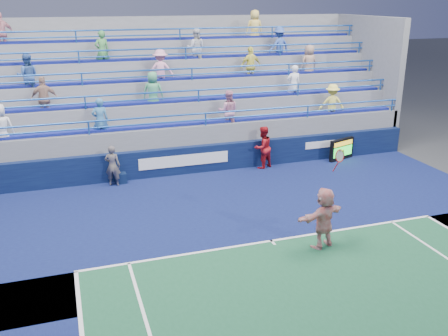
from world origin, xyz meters
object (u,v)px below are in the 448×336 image
object	(u,v)px
judge_chair	(121,177)
tennis_player	(324,218)
line_judge	(113,166)
serve_speed_board	(342,149)
ball_girl	(263,147)

from	to	relation	value
judge_chair	tennis_player	distance (m)	8.45
judge_chair	line_judge	world-z (taller)	line_judge
tennis_player	line_judge	distance (m)	8.43
serve_speed_board	tennis_player	world-z (taller)	tennis_player
tennis_player	ball_girl	size ratio (longest dim) A/B	1.63
line_judge	ball_girl	xyz separation A→B (m)	(6.06, 0.15, 0.10)
tennis_player	line_judge	size ratio (longest dim) A/B	1.83
ball_girl	serve_speed_board	bearing A→B (deg)	156.65
serve_speed_board	line_judge	size ratio (longest dim) A/B	0.86
judge_chair	line_judge	bearing A→B (deg)	-145.59
line_judge	tennis_player	bearing A→B (deg)	146.20
serve_speed_board	judge_chair	size ratio (longest dim) A/B	1.86
serve_speed_board	line_judge	distance (m)	9.72
serve_speed_board	judge_chair	world-z (taller)	serve_speed_board
serve_speed_board	tennis_player	size ratio (longest dim) A/B	0.47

